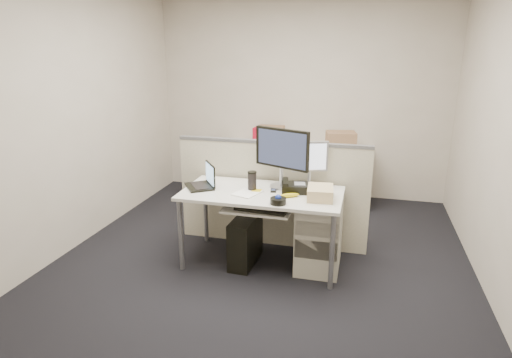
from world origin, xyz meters
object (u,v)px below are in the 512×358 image
(monitor_main, at_px, (282,158))
(desk_phone, at_px, (295,188))
(laptop, at_px, (199,176))
(desk, at_px, (262,198))

(monitor_main, height_order, desk_phone, monitor_main)
(monitor_main, xyz_separation_m, laptop, (-0.77, -0.20, -0.17))
(desk_phone, bearing_deg, desk, -175.76)
(monitor_main, height_order, laptop, monitor_main)
(desk, relative_size, laptop, 4.89)
(desk, xyz_separation_m, desk_phone, (0.30, 0.08, 0.10))
(desk, bearing_deg, laptop, -178.15)
(desk, distance_m, monitor_main, 0.43)
(desk, xyz_separation_m, monitor_main, (0.15, 0.18, 0.35))
(laptop, bearing_deg, desk, 56.44)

